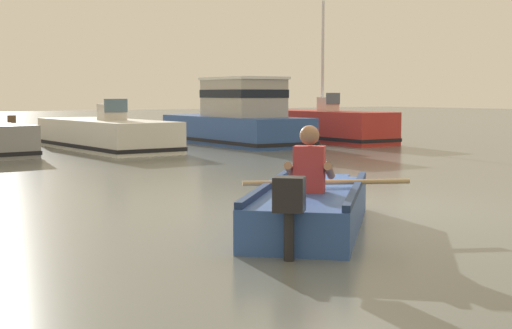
{
  "coord_description": "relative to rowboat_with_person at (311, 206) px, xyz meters",
  "views": [
    {
      "loc": [
        -6.47,
        -7.44,
        1.53
      ],
      "look_at": [
        -0.62,
        1.07,
        0.55
      ],
      "focal_mm": 52.01,
      "sensor_mm": 36.0,
      "label": 1
    }
  ],
  "objects": [
    {
      "name": "rowboat_with_person",
      "position": [
        0.0,
        0.0,
        0.0
      ],
      "size": [
        3.08,
        3.05,
        1.19
      ],
      "color": "#2D519E",
      "rests_on": "ground"
    },
    {
      "name": "moored_boat_red",
      "position": [
        10.12,
        12.2,
        0.23
      ],
      "size": [
        1.84,
        6.2,
        4.51
      ],
      "color": "#B72D28",
      "rests_on": "ground"
    },
    {
      "name": "moored_boat_white",
      "position": [
        2.89,
        12.66,
        0.14
      ],
      "size": [
        2.03,
        5.63,
        1.41
      ],
      "color": "white",
      "rests_on": "ground"
    },
    {
      "name": "ground_plane",
      "position": [
        1.19,
        0.88,
        -0.25
      ],
      "size": [
        120.0,
        120.0,
        0.0
      ],
      "primitive_type": "plane",
      "color": "slate"
    },
    {
      "name": "moored_boat_blue",
      "position": [
        7.08,
        12.46,
        0.5
      ],
      "size": [
        2.33,
        6.0,
        2.04
      ],
      "color": "#2D519E",
      "rests_on": "ground"
    }
  ]
}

